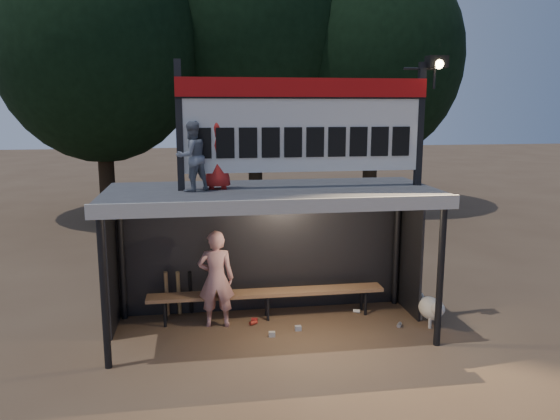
% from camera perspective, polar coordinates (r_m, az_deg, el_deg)
% --- Properties ---
extents(ground, '(80.00, 80.00, 0.00)m').
position_cam_1_polar(ground, '(8.99, -0.89, -12.50)').
color(ground, brown).
rests_on(ground, ground).
extents(player, '(0.61, 0.42, 1.61)m').
position_cam_1_polar(player, '(8.96, -6.70, -7.15)').
color(player, silver).
rests_on(player, ground).
extents(child_a, '(0.63, 0.59, 1.03)m').
position_cam_1_polar(child_a, '(8.11, -9.20, 5.54)').
color(child_a, slate).
rests_on(child_a, dugout_shelter).
extents(child_b, '(0.53, 0.36, 1.03)m').
position_cam_1_polar(child_b, '(8.28, -6.59, 5.75)').
color(child_b, '#B11F1B').
rests_on(child_b, dugout_shelter).
extents(dugout_shelter, '(5.10, 2.08, 2.32)m').
position_cam_1_polar(dugout_shelter, '(8.67, -1.15, -0.58)').
color(dugout_shelter, '#3E3E40').
rests_on(dugout_shelter, ground).
extents(scoreboard_assembly, '(4.10, 0.27, 1.99)m').
position_cam_1_polar(scoreboard_assembly, '(8.34, 2.89, 9.20)').
color(scoreboard_assembly, black).
rests_on(scoreboard_assembly, dugout_shelter).
extents(bench, '(4.00, 0.35, 0.48)m').
position_cam_1_polar(bench, '(9.34, -1.37, -8.74)').
color(bench, '#976C47').
rests_on(bench, ground).
extents(tree_left, '(6.46, 6.46, 9.27)m').
position_cam_1_polar(tree_left, '(18.51, -18.41, 16.35)').
color(tree_left, black).
rests_on(tree_left, ground).
extents(tree_mid, '(7.22, 7.22, 10.36)m').
position_cam_1_polar(tree_mid, '(19.96, -2.71, 18.31)').
color(tree_mid, '#312316').
rests_on(tree_mid, ground).
extents(tree_right, '(6.08, 6.08, 8.72)m').
position_cam_1_polar(tree_right, '(19.72, 9.72, 15.41)').
color(tree_right, '#322316').
rests_on(tree_right, ground).
extents(dog, '(0.36, 0.81, 0.49)m').
position_cam_1_polar(dog, '(9.45, 15.55, -9.89)').
color(dog, white).
rests_on(dog, ground).
extents(bats, '(0.47, 0.33, 0.84)m').
position_cam_1_polar(bats, '(9.53, -10.54, -8.53)').
color(bats, '#A47C4C').
rests_on(bats, ground).
extents(litter, '(2.49, 0.85, 0.08)m').
position_cam_1_polar(litter, '(9.17, 2.64, -11.77)').
color(litter, '#A8201C').
rests_on(litter, ground).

